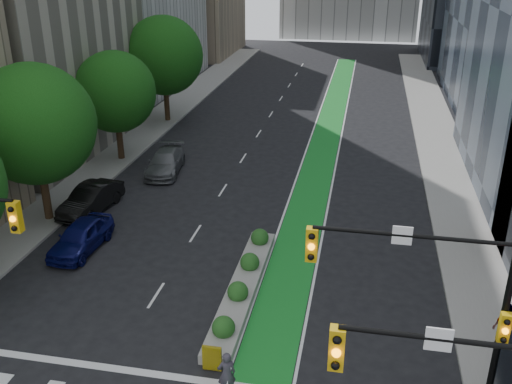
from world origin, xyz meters
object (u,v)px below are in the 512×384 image
at_px(median_planter, 243,284).
at_px(parked_car_left_near, 81,236).
at_px(cyclist, 227,374).
at_px(parked_car_left_far, 165,162).
at_px(parked_car_left_mid, 91,199).
at_px(pedestrian_far, 506,325).

bearing_deg(median_planter, parked_car_left_near, 166.26).
height_order(cyclist, parked_car_left_far, cyclist).
bearing_deg(parked_car_left_far, parked_car_left_mid, -114.87).
distance_m(parked_car_left_mid, parked_car_left_far, 7.07).
bearing_deg(parked_car_left_mid, parked_car_left_far, 80.27).
bearing_deg(parked_car_left_near, parked_car_left_far, 89.87).
distance_m(cyclist, pedestrian_far, 10.62).
distance_m(median_planter, parked_car_left_near, 9.05).
bearing_deg(median_planter, parked_car_left_far, 121.94).
height_order(median_planter, parked_car_left_near, parked_car_left_near).
relative_size(cyclist, parked_car_left_far, 0.34).
bearing_deg(cyclist, parked_car_left_near, -64.43).
bearing_deg(parked_car_left_far, parked_car_left_near, -100.25).
height_order(parked_car_left_near, parked_car_left_mid, parked_car_left_mid).
bearing_deg(cyclist, median_planter, -105.86).
height_order(median_planter, parked_car_left_far, parked_car_left_far).
xyz_separation_m(cyclist, pedestrian_far, (9.70, 4.32, 0.23)).
relative_size(parked_car_left_near, parked_car_left_mid, 0.94).
xyz_separation_m(cyclist, parked_car_left_mid, (-11.17, 12.77, -0.08)).
xyz_separation_m(parked_car_left_mid, parked_car_left_far, (2.11, 6.75, -0.04)).
xyz_separation_m(median_planter, cyclist, (0.80, -6.27, 0.49)).
bearing_deg(pedestrian_far, median_planter, -34.41).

